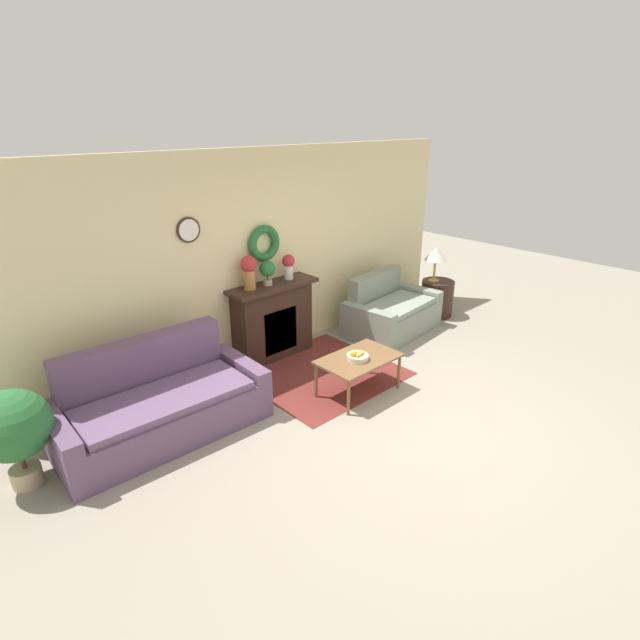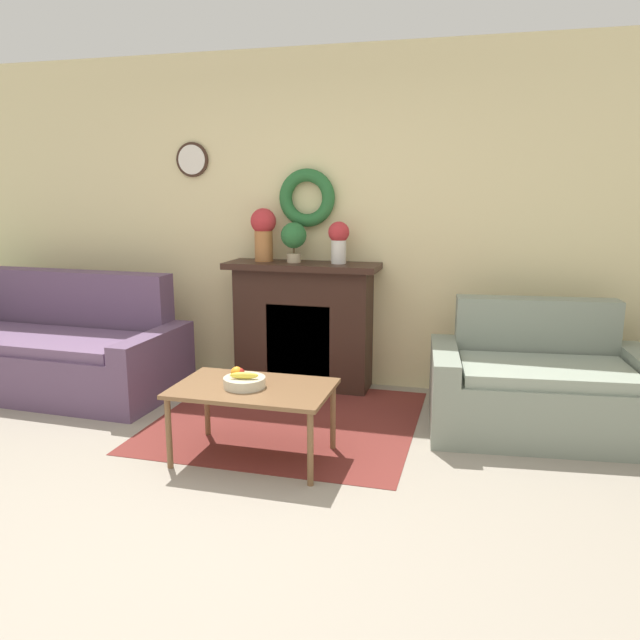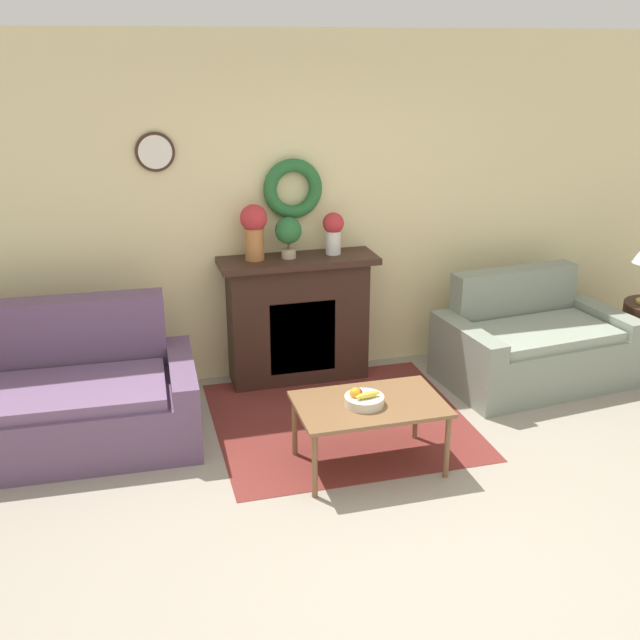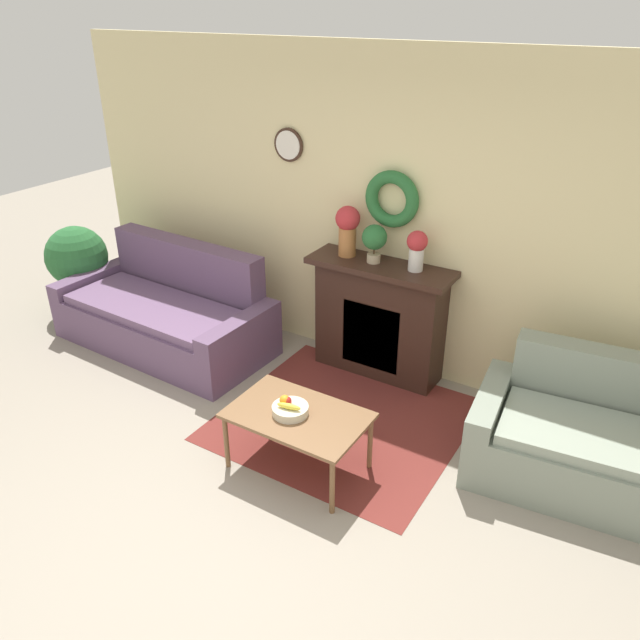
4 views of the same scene
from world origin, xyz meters
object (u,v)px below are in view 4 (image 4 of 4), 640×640
object	(u,v)px
potted_plant_floor_by_couch	(77,259)
loveseat_right	(584,442)
couch_left	(167,313)
coffee_table	(298,419)
fireplace	(379,318)
vase_on_mantel_left	(348,227)
vase_on_mantel_right	(417,248)
fruit_bowl	(289,408)
potted_plant_on_mantel	(374,239)

from	to	relation	value
potted_plant_floor_by_couch	loveseat_right	bearing A→B (deg)	0.34
couch_left	loveseat_right	size ratio (longest dim) A/B	1.37
loveseat_right	potted_plant_floor_by_couch	distance (m)	5.02
coffee_table	potted_plant_floor_by_couch	world-z (taller)	potted_plant_floor_by_couch
fireplace	loveseat_right	size ratio (longest dim) A/B	0.80
loveseat_right	vase_on_mantel_left	xyz separation A→B (m)	(-2.15, 0.52, 0.98)
couch_left	coffee_table	world-z (taller)	couch_left
loveseat_right	vase_on_mantel_left	bearing A→B (deg)	160.17
fireplace	vase_on_mantel_right	size ratio (longest dim) A/B	3.75
fireplace	coffee_table	world-z (taller)	fireplace
loveseat_right	fruit_bowl	xyz separation A→B (m)	(-1.76, -0.95, 0.20)
couch_left	fruit_bowl	world-z (taller)	couch_left
fruit_bowl	potted_plant_on_mantel	distance (m)	1.64
loveseat_right	coffee_table	size ratio (longest dim) A/B	1.64
vase_on_mantel_left	fireplace	bearing A→B (deg)	-0.96
coffee_table	fruit_bowl	xyz separation A→B (m)	(-0.05, -0.02, 0.08)
fireplace	potted_plant_on_mantel	xyz separation A→B (m)	(-0.07, -0.01, 0.71)
fruit_bowl	fireplace	bearing A→B (deg)	92.45
fruit_bowl	potted_plant_floor_by_couch	xyz separation A→B (m)	(-3.26, 0.92, 0.09)
fruit_bowl	vase_on_mantel_left	bearing A→B (deg)	105.04
coffee_table	vase_on_mantel_right	size ratio (longest dim) A/B	2.85
vase_on_mantel_left	potted_plant_on_mantel	distance (m)	0.27
coffee_table	potted_plant_floor_by_couch	xyz separation A→B (m)	(-3.31, 0.90, 0.18)
vase_on_mantel_left	potted_plant_floor_by_couch	size ratio (longest dim) A/B	0.46
fireplace	coffee_table	xyz separation A→B (m)	(0.11, -1.45, -0.11)
loveseat_right	potted_plant_on_mantel	bearing A→B (deg)	158.93
coffee_table	fruit_bowl	size ratio (longest dim) A/B	3.75
couch_left	coffee_table	bearing A→B (deg)	-20.88
vase_on_mantel_right	potted_plant_on_mantel	bearing A→B (deg)	-176.86
coffee_table	loveseat_right	bearing A→B (deg)	28.63
couch_left	vase_on_mantel_left	size ratio (longest dim) A/B	4.92
couch_left	loveseat_right	world-z (taller)	couch_left
couch_left	potted_plant_floor_by_couch	bearing A→B (deg)	-179.99
fruit_bowl	potted_plant_floor_by_couch	bearing A→B (deg)	164.20
vase_on_mantel_left	couch_left	bearing A→B (deg)	-159.63
couch_left	potted_plant_on_mantel	size ratio (longest dim) A/B	6.58
potted_plant_on_mantel	fruit_bowl	bearing A→B (deg)	-84.70
potted_plant_floor_by_couch	coffee_table	bearing A→B (deg)	-15.22
coffee_table	potted_plant_floor_by_couch	distance (m)	3.43
potted_plant_on_mantel	potted_plant_floor_by_couch	xyz separation A→B (m)	(-3.12, -0.53, -0.64)
couch_left	potted_plant_floor_by_couch	xyz separation A→B (m)	(-1.26, 0.04, 0.28)
loveseat_right	potted_plant_on_mantel	world-z (taller)	potted_plant_on_mantel
loveseat_right	fruit_bowl	bearing A→B (deg)	-157.67
couch_left	fruit_bowl	xyz separation A→B (m)	(2.00, -0.88, 0.19)
vase_on_mantel_right	potted_plant_floor_by_couch	bearing A→B (deg)	-170.96
potted_plant_floor_by_couch	potted_plant_on_mantel	bearing A→B (deg)	9.72
vase_on_mantel_right	potted_plant_floor_by_couch	xyz separation A→B (m)	(-3.49, -0.55, -0.63)
loveseat_right	potted_plant_on_mantel	distance (m)	2.17
potted_plant_on_mantel	fireplace	bearing A→B (deg)	11.30
couch_left	vase_on_mantel_left	distance (m)	1.97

